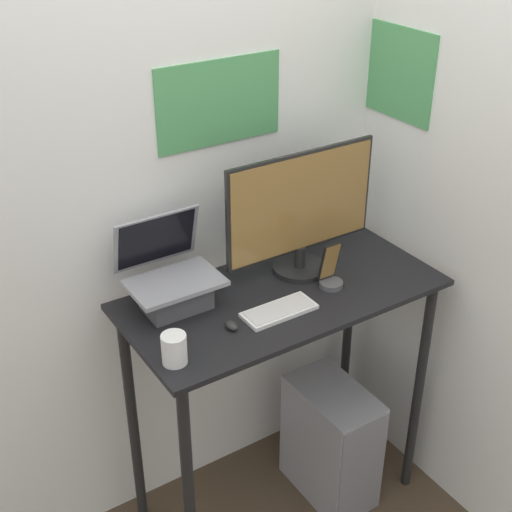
{
  "coord_description": "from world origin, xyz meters",
  "views": [
    {
      "loc": [
        -1.23,
        -1.46,
        2.39
      ],
      "look_at": [
        -0.11,
        0.27,
        1.22
      ],
      "focal_mm": 50.0,
      "sensor_mm": 36.0,
      "label": 1
    }
  ],
  "objects_px": {
    "keyboard": "(279,311)",
    "mouse": "(231,325)",
    "laptop": "(172,284)",
    "monitor": "(301,213)",
    "computer_tower": "(331,442)",
    "cell_phone": "(330,274)"
  },
  "relations": [
    {
      "from": "laptop",
      "to": "cell_phone",
      "type": "relative_size",
      "value": 1.79
    },
    {
      "from": "cell_phone",
      "to": "computer_tower",
      "type": "relative_size",
      "value": 0.32
    },
    {
      "from": "mouse",
      "to": "cell_phone",
      "type": "relative_size",
      "value": 0.32
    },
    {
      "from": "keyboard",
      "to": "mouse",
      "type": "relative_size",
      "value": 4.63
    },
    {
      "from": "mouse",
      "to": "cell_phone",
      "type": "distance_m",
      "value": 0.43
    },
    {
      "from": "monitor",
      "to": "computer_tower",
      "type": "height_order",
      "value": "monitor"
    },
    {
      "from": "mouse",
      "to": "computer_tower",
      "type": "relative_size",
      "value": 0.1
    },
    {
      "from": "monitor",
      "to": "mouse",
      "type": "xyz_separation_m",
      "value": [
        -0.4,
        -0.18,
        -0.22
      ]
    },
    {
      "from": "laptop",
      "to": "cell_phone",
      "type": "distance_m",
      "value": 0.56
    },
    {
      "from": "laptop",
      "to": "computer_tower",
      "type": "distance_m",
      "value": 1.05
    },
    {
      "from": "laptop",
      "to": "monitor",
      "type": "distance_m",
      "value": 0.52
    },
    {
      "from": "mouse",
      "to": "laptop",
      "type": "bearing_deg",
      "value": 112.74
    },
    {
      "from": "laptop",
      "to": "keyboard",
      "type": "height_order",
      "value": "laptop"
    },
    {
      "from": "mouse",
      "to": "computer_tower",
      "type": "height_order",
      "value": "mouse"
    },
    {
      "from": "keyboard",
      "to": "cell_phone",
      "type": "xyz_separation_m",
      "value": [
        0.25,
        0.04,
        0.04
      ]
    },
    {
      "from": "monitor",
      "to": "keyboard",
      "type": "bearing_deg",
      "value": -139.16
    },
    {
      "from": "laptop",
      "to": "mouse",
      "type": "bearing_deg",
      "value": -67.26
    },
    {
      "from": "laptop",
      "to": "keyboard",
      "type": "bearing_deg",
      "value": -40.18
    },
    {
      "from": "keyboard",
      "to": "computer_tower",
      "type": "height_order",
      "value": "keyboard"
    },
    {
      "from": "cell_phone",
      "to": "laptop",
      "type": "bearing_deg",
      "value": 160.15
    },
    {
      "from": "monitor",
      "to": "cell_phone",
      "type": "relative_size",
      "value": 3.55
    },
    {
      "from": "keyboard",
      "to": "mouse",
      "type": "xyz_separation_m",
      "value": [
        -0.18,
        0.01,
        0.0
      ]
    }
  ]
}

